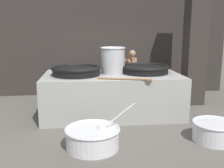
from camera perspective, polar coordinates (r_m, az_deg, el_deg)
ground_plane at (r=6.78m, az=0.00°, el=-6.41°), size 60.00×60.00×0.00m
back_wall at (r=8.73m, az=-1.61°, el=9.48°), size 8.14×0.24×3.54m
support_pillar at (r=7.80m, az=17.66°, el=8.69°), size 0.54×0.54×3.54m
hearth_platform at (r=6.63m, az=0.00°, el=-2.18°), size 3.37×1.85×1.03m
giant_wok_near at (r=6.39m, az=-7.78°, el=2.95°), size 1.19×1.19×0.22m
giant_wok_far at (r=6.72m, az=7.12°, el=3.33°), size 1.24×1.24×0.20m
stock_pot at (r=6.57m, az=0.19°, el=5.26°), size 0.63×0.63×0.66m
stirring_paddle at (r=5.74m, az=3.33°, el=1.07°), size 1.19×0.37×0.04m
cook at (r=8.10m, az=4.34°, el=2.50°), size 0.38×0.57×1.51m
prep_bowl_vegetables at (r=4.83m, az=-4.23°, el=-11.39°), size 1.30×1.00×0.80m
prep_bowl_meat at (r=5.47m, az=21.44°, el=-9.40°), size 0.86×0.86×0.38m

